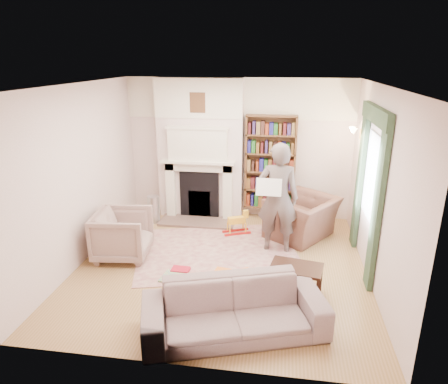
% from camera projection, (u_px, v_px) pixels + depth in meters
% --- Properties ---
extents(floor, '(4.50, 4.50, 0.00)m').
position_uv_depth(floor, '(222.00, 265.00, 6.42)').
color(floor, olive).
rests_on(floor, ground).
extents(ceiling, '(4.50, 4.50, 0.00)m').
position_uv_depth(ceiling, '(221.00, 85.00, 5.52)').
color(ceiling, white).
rests_on(ceiling, wall_back).
extents(wall_back, '(4.50, 0.00, 4.50)m').
position_uv_depth(wall_back, '(239.00, 149.00, 8.07)').
color(wall_back, '#F5DBD4').
rests_on(wall_back, floor).
extents(wall_front, '(4.50, 0.00, 4.50)m').
position_uv_depth(wall_front, '(186.00, 249.00, 3.86)').
color(wall_front, '#F5DBD4').
rests_on(wall_front, floor).
extents(wall_left, '(0.00, 4.50, 4.50)m').
position_uv_depth(wall_left, '(81.00, 175.00, 6.28)').
color(wall_left, '#F5DBD4').
rests_on(wall_left, floor).
extents(wall_right, '(0.00, 4.50, 4.50)m').
position_uv_depth(wall_right, '(378.00, 188.00, 5.65)').
color(wall_right, '#F5DBD4').
rests_on(wall_right, floor).
extents(fireplace, '(1.70, 0.58, 2.80)m').
position_uv_depth(fireplace, '(200.00, 151.00, 8.00)').
color(fireplace, '#F5DBD4').
rests_on(fireplace, floor).
extents(bookcase, '(1.00, 0.24, 1.85)m').
position_uv_depth(bookcase, '(270.00, 163.00, 7.93)').
color(bookcase, brown).
rests_on(bookcase, floor).
extents(window, '(0.02, 0.90, 1.30)m').
position_uv_depth(window, '(372.00, 177.00, 6.01)').
color(window, silver).
rests_on(window, wall_right).
extents(curtain_left, '(0.07, 0.32, 2.40)m').
position_uv_depth(curtain_left, '(377.00, 209.00, 5.44)').
color(curtain_left, '#2B432D').
rests_on(curtain_left, floor).
extents(curtain_right, '(0.07, 0.32, 2.40)m').
position_uv_depth(curtain_right, '(360.00, 179.00, 6.75)').
color(curtain_right, '#2B432D').
rests_on(curtain_right, floor).
extents(pelmet, '(0.09, 1.70, 0.24)m').
position_uv_depth(pelmet, '(376.00, 115.00, 5.72)').
color(pelmet, '#2B432D').
rests_on(pelmet, wall_right).
extents(wall_sconce, '(0.20, 0.24, 0.24)m').
position_uv_depth(wall_sconce, '(350.00, 134.00, 6.93)').
color(wall_sconce, gold).
rests_on(wall_sconce, wall_right).
extents(rug, '(3.11, 2.67, 0.01)m').
position_uv_depth(rug, '(217.00, 251.00, 6.85)').
color(rug, beige).
rests_on(rug, floor).
extents(armchair_reading, '(1.50, 1.53, 0.75)m').
position_uv_depth(armchair_reading, '(302.00, 218.00, 7.31)').
color(armchair_reading, '#4D3029').
rests_on(armchair_reading, floor).
extents(armchair_left, '(0.96, 0.94, 0.80)m').
position_uv_depth(armchair_left, '(123.00, 234.00, 6.56)').
color(armchair_left, '#A09884').
rests_on(armchair_left, floor).
extents(sofa, '(2.32, 1.48, 0.63)m').
position_uv_depth(sofa, '(234.00, 310.00, 4.75)').
color(sofa, gray).
rests_on(sofa, floor).
extents(man_reading, '(0.70, 0.47, 1.88)m').
position_uv_depth(man_reading, '(278.00, 198.00, 6.63)').
color(man_reading, '#594B47').
rests_on(man_reading, floor).
extents(newspaper, '(0.41, 0.13, 0.27)m').
position_uv_depth(newspaper, '(269.00, 187.00, 6.38)').
color(newspaper, white).
rests_on(newspaper, man_reading).
extents(coffee_table, '(0.77, 0.57, 0.45)m').
position_uv_depth(coffee_table, '(296.00, 281.00, 5.53)').
color(coffee_table, black).
rests_on(coffee_table, floor).
extents(paraffin_heater, '(0.29, 0.29, 0.55)m').
position_uv_depth(paraffin_heater, '(154.00, 209.00, 7.99)').
color(paraffin_heater, '#B3B5BB').
rests_on(paraffin_heater, floor).
extents(rocking_horse, '(0.55, 0.39, 0.45)m').
position_uv_depth(rocking_horse, '(237.00, 223.00, 7.47)').
color(rocking_horse, yellow).
rests_on(rocking_horse, rug).
extents(board_game, '(0.39, 0.39, 0.03)m').
position_uv_depth(board_game, '(173.00, 277.00, 5.99)').
color(board_game, '#E3D550').
rests_on(board_game, rug).
extents(game_box_lid, '(0.29, 0.20, 0.05)m').
position_uv_depth(game_box_lid, '(181.00, 270.00, 6.18)').
color(game_box_lid, red).
rests_on(game_box_lid, rug).
extents(comic_annuals, '(0.77, 0.63, 0.02)m').
position_uv_depth(comic_annuals, '(235.00, 277.00, 6.02)').
color(comic_annuals, red).
rests_on(comic_annuals, rug).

